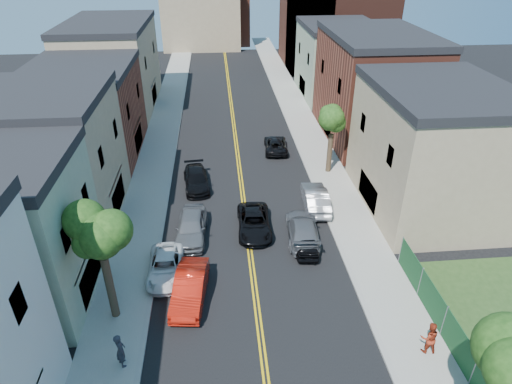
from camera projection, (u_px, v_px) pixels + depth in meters
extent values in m
cube|color=gray|center=(161.00, 135.00, 46.94)|extent=(3.20, 100.00, 0.15)
cube|color=gray|center=(307.00, 129.00, 48.18)|extent=(3.20, 100.00, 0.15)
cube|color=gray|center=(177.00, 134.00, 47.08)|extent=(0.30, 100.00, 0.15)
cube|color=gray|center=(291.00, 130.00, 48.04)|extent=(0.30, 100.00, 0.15)
cube|color=#998466|center=(47.00, 162.00, 31.34)|extent=(9.00, 10.00, 9.00)
cube|color=brown|center=(86.00, 114.00, 41.05)|extent=(9.00, 12.00, 8.00)
cube|color=#998466|center=(113.00, 68.00, 52.71)|extent=(9.00, 16.00, 9.50)
cube|color=#998466|center=(432.00, 153.00, 32.66)|extent=(9.00, 12.00, 9.00)
cube|color=brown|center=(373.00, 89.00, 44.45)|extent=(9.00, 14.00, 10.00)
cube|color=gray|center=(337.00, 63.00, 56.87)|extent=(9.00, 12.00, 8.50)
cube|color=#4C2319|center=(335.00, 26.00, 70.02)|extent=(16.00, 14.00, 12.00)
cube|color=#998466|center=(201.00, 14.00, 80.39)|extent=(14.00, 8.00, 12.00)
cube|color=brown|center=(222.00, 16.00, 84.64)|extent=(10.00, 8.00, 10.00)
cube|color=#143F1E|center=(458.00, 344.00, 21.55)|extent=(0.04, 15.00, 1.90)
cylinder|color=#3B2C1D|center=(110.00, 288.00, 23.55)|extent=(0.44, 0.44, 3.96)
sphere|color=#16380F|center=(95.00, 221.00, 21.37)|extent=(5.20, 5.20, 5.20)
sphere|color=#16380F|center=(101.00, 206.00, 20.55)|extent=(3.90, 3.90, 3.90)
sphere|color=#16380F|center=(89.00, 224.00, 22.04)|extent=(3.64, 3.64, 3.64)
sphere|color=#16380F|center=(506.00, 354.00, 14.39)|extent=(4.06, 4.06, 4.06)
cylinder|color=#3B2C1D|center=(329.00, 153.00, 38.65)|extent=(0.44, 0.44, 3.52)
sphere|color=#16380F|center=(333.00, 112.00, 36.77)|extent=(4.40, 4.40, 4.40)
sphere|color=#16380F|center=(340.00, 103.00, 36.07)|extent=(3.30, 3.30, 3.30)
sphere|color=#16380F|center=(326.00, 116.00, 37.33)|extent=(3.08, 3.08, 3.08)
imported|color=red|center=(190.00, 288.00, 25.45)|extent=(2.25, 5.06, 1.61)
imported|color=silver|center=(166.00, 267.00, 27.33)|extent=(2.16, 4.62, 1.28)
imported|color=#5B5E63|center=(191.00, 227.00, 30.70)|extent=(2.29, 5.14, 1.72)
imported|color=black|center=(196.00, 179.00, 36.96)|extent=(2.48, 5.08, 1.42)
imported|color=#56585E|center=(303.00, 229.00, 30.62)|extent=(2.61, 5.46, 1.54)
imported|color=black|center=(306.00, 240.00, 29.64)|extent=(1.94, 4.08, 1.35)
imported|color=#94959B|center=(315.00, 198.00, 34.09)|extent=(2.03, 5.12, 1.66)
imported|color=black|center=(276.00, 145.00, 43.32)|extent=(2.43, 4.74, 1.28)
imported|color=black|center=(254.00, 223.00, 31.43)|extent=(2.43, 5.06, 1.39)
imported|color=#27272E|center=(120.00, 350.00, 21.22)|extent=(0.69, 0.83, 1.96)
imported|color=maroon|center=(429.00, 338.00, 21.94)|extent=(0.98, 0.80, 1.87)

